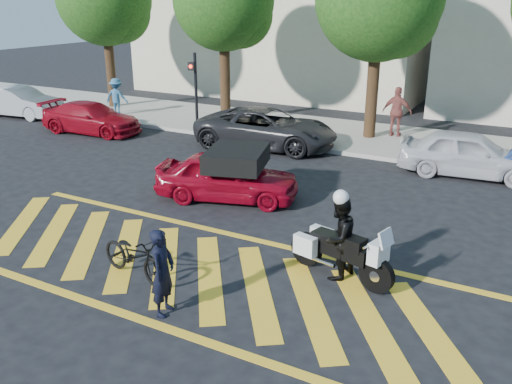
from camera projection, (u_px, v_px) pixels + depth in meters
The scene contains 19 objects.
ground at pixel (189, 269), 11.09m from camera, with size 90.00×90.00×0.00m, color black.
sidewalk at pixel (369, 138), 20.96m from camera, with size 60.00×5.00×0.15m, color #9E998E.
crosswalk at pixel (188, 269), 11.10m from camera, with size 12.33×4.00×0.01m.
building_left at pixel (286, 1), 30.31m from camera, with size 16.00×8.00×10.00m, color beige.
tree_far_left at pixel (108, 1), 25.11m from camera, with size 4.40×4.40×7.41m.
tree_left at pixel (227, 3), 22.20m from camera, with size 4.20×4.20×7.26m.
tree_center at pixel (383, 1), 19.24m from camera, with size 4.60×4.60×7.56m.
signal_pole at pixel (195, 86), 21.39m from camera, with size 0.28×0.43×3.20m.
officer_bike at pixel (163, 272), 9.31m from camera, with size 0.58×0.38×1.60m, color black.
bicycle at pixel (135, 255), 10.62m from camera, with size 0.64×1.82×0.96m, color black.
police_motorcycle at pixel (339, 251), 10.62m from camera, with size 2.32×1.02×1.04m.
officer_moto at pixel (339, 238), 10.52m from camera, with size 0.82×0.64×1.70m, color black.
red_convertible at pixel (227, 176), 14.71m from camera, with size 1.55×3.86×1.32m, color maroon.
parked_far_left at pixel (19, 102), 24.86m from camera, with size 1.45×4.16×1.37m, color #93959A.
parked_left at pixel (91, 118), 21.95m from camera, with size 1.72×4.24×1.23m, color maroon.
parked_mid_left at pixel (266, 128), 19.79m from camera, with size 2.38×5.16×1.44m, color black.
parked_mid_right at pixel (469, 154), 16.63m from camera, with size 1.67×4.16×1.42m, color silver.
pedestrian_left at pixel (117, 97), 24.52m from camera, with size 1.06×0.61×1.64m, color #32648A.
pedestrian_right at pixel (397, 112), 20.69m from camera, with size 1.11×0.46×1.90m, color #9A4D46.
Camera 1 is at (5.93, -8.01, 5.28)m, focal length 38.00 mm.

